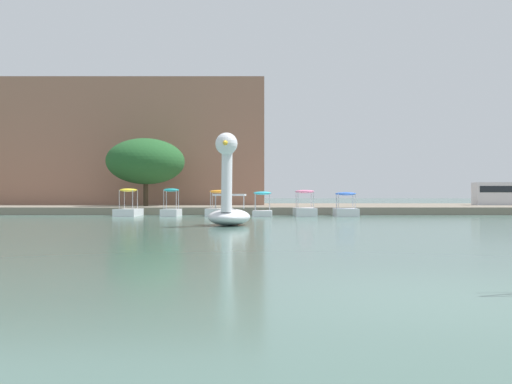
{
  "coord_description": "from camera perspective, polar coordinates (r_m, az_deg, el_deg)",
  "views": [
    {
      "loc": [
        -2.23,
        -6.79,
        1.2
      ],
      "look_at": [
        -2.12,
        21.37,
        1.38
      ],
      "focal_mm": 40.72,
      "sensor_mm": 36.0,
      "label": 1
    }
  ],
  "objects": [
    {
      "name": "shore_bank_far",
      "position": [
        46.54,
        2.52,
        -1.57
      ],
      "size": [
        150.17,
        20.49,
        0.47
      ],
      "primitive_type": "cube",
      "color": "slate",
      "rests_on": "ground_plane"
    },
    {
      "name": "tree_sapling_by_fence",
      "position": [
        42.68,
        -11.0,
        2.97
      ],
      "size": [
        7.7,
        7.59,
        4.88
      ],
      "color": "#423323",
      "rests_on": "shore_bank_far"
    },
    {
      "name": "pedal_boat_cyan",
      "position": [
        34.28,
        0.41,
        -1.66
      ],
      "size": [
        1.21,
        1.92,
        1.46
      ],
      "color": "white",
      "rests_on": "ground_plane"
    },
    {
      "name": "pedal_boat_orange",
      "position": [
        34.55,
        -3.84,
        -1.69
      ],
      "size": [
        1.57,
        2.36,
        1.55
      ],
      "color": "white",
      "rests_on": "ground_plane"
    },
    {
      "name": "parked_van",
      "position": [
        49.72,
        22.9,
        -0.08
      ],
      "size": [
        4.6,
        2.11,
        1.78
      ],
      "color": "silver",
      "rests_on": "shore_bank_far"
    },
    {
      "name": "ground_plane",
      "position": [
        7.25,
        18.0,
        -9.86
      ],
      "size": [
        588.7,
        588.7,
        0.0
      ],
      "primitive_type": "plane",
      "color": "#47665B"
    },
    {
      "name": "pedal_boat_pink",
      "position": [
        34.57,
        4.58,
        -1.58
      ],
      "size": [
        1.29,
        2.33,
        1.55
      ],
      "color": "white",
      "rests_on": "ground_plane"
    },
    {
      "name": "pedal_boat_teal",
      "position": [
        34.78,
        -8.56,
        -1.59
      ],
      "size": [
        1.06,
        1.95,
        1.64
      ],
      "color": "white",
      "rests_on": "ground_plane"
    },
    {
      "name": "apartment_block",
      "position": [
        52.61,
        -11.66,
        4.37
      ],
      "size": [
        22.14,
        11.67,
        10.16
      ],
      "primitive_type": "cube",
      "rotation": [
        0.0,
        0.0,
        0.0
      ],
      "color": "#996B56",
      "rests_on": "shore_bank_far"
    },
    {
      "name": "pedal_boat_blue",
      "position": [
        34.86,
        8.57,
        -1.63
      ],
      "size": [
        1.39,
        2.44,
        1.42
      ],
      "color": "white",
      "rests_on": "ground_plane"
    },
    {
      "name": "pedal_boat_yellow",
      "position": [
        35.45,
        -12.65,
        -1.57
      ],
      "size": [
        1.37,
        2.42,
        1.64
      ],
      "color": "white",
      "rests_on": "ground_plane"
    },
    {
      "name": "swan_boat",
      "position": [
        23.31,
        -2.96,
        -0.83
      ],
      "size": [
        1.86,
        3.25,
        3.66
      ],
      "color": "white",
      "rests_on": "ground_plane"
    }
  ]
}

